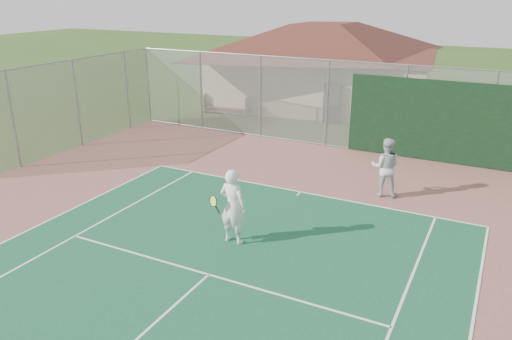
{
  "coord_description": "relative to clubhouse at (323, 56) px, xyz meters",
  "views": [
    {
      "loc": [
        5.4,
        -1.83,
        6.11
      ],
      "look_at": [
        -0.67,
        10.07,
        1.24
      ],
      "focal_mm": 35.0,
      "sensor_mm": 36.0,
      "label": 1
    }
  ],
  "objects": [
    {
      "name": "back_fence",
      "position": [
        5.94,
        -7.3,
        -0.99
      ],
      "size": [
        20.08,
        0.11,
        3.53
      ],
      "color": "gray",
      "rests_on": "ground"
    },
    {
      "name": "side_fence_left",
      "position": [
        -6.16,
        -11.78,
        -0.91
      ],
      "size": [
        0.08,
        9.0,
        3.5
      ],
      "color": "gray",
      "rests_on": "ground"
    },
    {
      "name": "clubhouse",
      "position": [
        0.0,
        0.0,
        0.0
      ],
      "size": [
        13.0,
        9.48,
        5.23
      ],
      "rotation": [
        0.0,
        0.0,
        0.12
      ],
      "color": "#CDB483",
      "rests_on": "ground"
    },
    {
      "name": "bleachers",
      "position": [
        -3.63,
        -3.81,
        -2.14
      ],
      "size": [
        2.68,
        1.69,
        0.98
      ],
      "rotation": [
        0.0,
        0.0,
        0.05
      ],
      "color": "#993923",
      "rests_on": "ground"
    },
    {
      "name": "player_white_front",
      "position": [
        3.55,
        -16.25,
        -1.67
      ],
      "size": [
        0.92,
        0.67,
        1.97
      ],
      "rotation": [
        0.0,
        0.0,
        3.1
      ],
      "color": "silver",
      "rests_on": "ground"
    },
    {
      "name": "player_grey_back",
      "position": [
        6.23,
        -11.43,
        -1.73
      ],
      "size": [
        1.02,
        0.87,
        1.85
      ],
      "rotation": [
        0.0,
        0.0,
        3.34
      ],
      "color": "#B0B3B6",
      "rests_on": "ground"
    }
  ]
}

